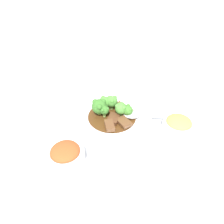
# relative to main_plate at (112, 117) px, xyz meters

# --- Properties ---
(ground_plane) EXTENTS (4.00, 4.00, 0.00)m
(ground_plane) POSITION_rel_main_plate_xyz_m (0.00, 0.00, -0.01)
(ground_plane) COLOR silver
(main_plate) EXTENTS (0.28, 0.28, 0.02)m
(main_plate) POSITION_rel_main_plate_xyz_m (0.00, 0.00, 0.00)
(main_plate) COLOR white
(main_plate) RESTS_ON ground_plane
(beef_strip_0) EXTENTS (0.06, 0.06, 0.01)m
(beef_strip_0) POSITION_rel_main_plate_xyz_m (0.00, 0.02, 0.01)
(beef_strip_0) COLOR #56331E
(beef_strip_0) RESTS_ON main_plate
(beef_strip_1) EXTENTS (0.05, 0.06, 0.01)m
(beef_strip_1) POSITION_rel_main_plate_xyz_m (-0.04, -0.03, 0.02)
(beef_strip_1) COLOR brown
(beef_strip_1) RESTS_ON main_plate
(beef_strip_2) EXTENTS (0.03, 0.05, 0.02)m
(beef_strip_2) POSITION_rel_main_plate_xyz_m (0.02, 0.06, 0.02)
(beef_strip_2) COLOR brown
(beef_strip_2) RESTS_ON main_plate
(beef_strip_3) EXTENTS (0.05, 0.06, 0.01)m
(beef_strip_3) POSITION_rel_main_plate_xyz_m (-0.03, 0.05, 0.01)
(beef_strip_3) COLOR brown
(beef_strip_3) RESTS_ON main_plate
(broccoli_floret_0) EXTENTS (0.04, 0.04, 0.04)m
(broccoli_floret_0) POSITION_rel_main_plate_xyz_m (-0.05, 0.01, 0.03)
(broccoli_floret_0) COLOR #8EB756
(broccoli_floret_0) RESTS_ON main_plate
(broccoli_floret_1) EXTENTS (0.04, 0.04, 0.05)m
(broccoli_floret_1) POSITION_rel_main_plate_xyz_m (0.02, -0.04, 0.04)
(broccoli_floret_1) COLOR #8EB756
(broccoli_floret_1) RESTS_ON main_plate
(broccoli_floret_2) EXTENTS (0.05, 0.05, 0.06)m
(broccoli_floret_2) POSITION_rel_main_plate_xyz_m (0.04, -0.02, 0.04)
(broccoli_floret_2) COLOR #8EB756
(broccoli_floret_2) RESTS_ON main_plate
(broccoli_floret_3) EXTENTS (0.04, 0.04, 0.05)m
(broccoli_floret_3) POSITION_rel_main_plate_xyz_m (-0.03, 0.01, 0.04)
(broccoli_floret_3) COLOR #8EB756
(broccoli_floret_3) RESTS_ON main_plate
(broccoli_floret_4) EXTENTS (0.03, 0.03, 0.04)m
(broccoli_floret_4) POSITION_rel_main_plate_xyz_m (0.03, 0.00, 0.04)
(broccoli_floret_4) COLOR #8EB756
(broccoli_floret_4) RESTS_ON main_plate
(broccoli_floret_5) EXTENTS (0.04, 0.04, 0.05)m
(broccoli_floret_5) POSITION_rel_main_plate_xyz_m (-0.01, -0.04, 0.04)
(broccoli_floret_5) COLOR #7FA84C
(broccoli_floret_5) RESTS_ON main_plate
(serving_spoon) EXTENTS (0.21, 0.08, 0.01)m
(serving_spoon) POSITION_rel_main_plate_xyz_m (-0.08, 0.02, 0.02)
(serving_spoon) COLOR silver
(serving_spoon) RESTS_ON main_plate
(side_bowl_kimchi) EXTENTS (0.11, 0.11, 0.06)m
(side_bowl_kimchi) POSITION_rel_main_plate_xyz_m (0.17, 0.16, 0.02)
(side_bowl_kimchi) COLOR white
(side_bowl_kimchi) RESTS_ON ground_plane
(side_bowl_appetizer) EXTENTS (0.10, 0.10, 0.06)m
(side_bowl_appetizer) POSITION_rel_main_plate_xyz_m (-0.20, 0.11, 0.02)
(side_bowl_appetizer) COLOR white
(side_bowl_appetizer) RESTS_ON ground_plane
(sauce_dish) EXTENTS (0.07, 0.07, 0.01)m
(sauce_dish) POSITION_rel_main_plate_xyz_m (0.15, -0.18, -0.00)
(sauce_dish) COLOR white
(sauce_dish) RESTS_ON ground_plane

